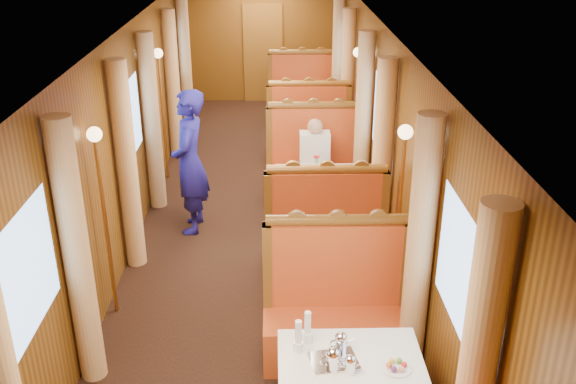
{
  "coord_description": "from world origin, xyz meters",
  "views": [
    {
      "loc": [
        0.21,
        -7.24,
        3.73
      ],
      "look_at": [
        0.35,
        -1.19,
        1.05
      ],
      "focal_mm": 40.0,
      "sensor_mm": 36.0,
      "label": 1
    }
  ],
  "objects_px": {
    "rose_vase_mid": "(316,161)",
    "passenger": "(315,154)",
    "tea_tray": "(333,361)",
    "teapot_right": "(350,366)",
    "banquette_far_fwd": "(308,134)",
    "banquette_mid_fwd": "(324,237)",
    "teapot_back": "(341,344)",
    "rose_vase_far": "(307,87)",
    "table_mid": "(318,202)",
    "banquette_mid_aft": "(313,168)",
    "banquette_near_aft": "(336,315)",
    "banquette_far_aft": "(302,100)",
    "teapot_left": "(333,362)",
    "table_far": "(305,118)",
    "fruit_plate": "(396,367)",
    "steward": "(190,162)"
  },
  "relations": [
    {
      "from": "rose_vase_mid",
      "to": "passenger",
      "type": "distance_m",
      "value": 0.77
    },
    {
      "from": "tea_tray",
      "to": "teapot_right",
      "type": "bearing_deg",
      "value": -48.66
    },
    {
      "from": "tea_tray",
      "to": "banquette_far_fwd",
      "type": "bearing_deg",
      "value": 88.78
    },
    {
      "from": "banquette_mid_fwd",
      "to": "teapot_right",
      "type": "height_order",
      "value": "banquette_mid_fwd"
    },
    {
      "from": "teapot_back",
      "to": "rose_vase_far",
      "type": "xyz_separation_m",
      "value": [
        0.1,
        6.94,
        0.12
      ]
    },
    {
      "from": "table_mid",
      "to": "banquette_mid_aft",
      "type": "distance_m",
      "value": 1.02
    },
    {
      "from": "teapot_back",
      "to": "rose_vase_far",
      "type": "bearing_deg",
      "value": 79.3
    },
    {
      "from": "banquette_far_fwd",
      "to": "rose_vase_mid",
      "type": "height_order",
      "value": "banquette_far_fwd"
    },
    {
      "from": "banquette_mid_fwd",
      "to": "rose_vase_far",
      "type": "height_order",
      "value": "banquette_mid_fwd"
    },
    {
      "from": "banquette_near_aft",
      "to": "table_mid",
      "type": "relative_size",
      "value": 1.28
    },
    {
      "from": "rose_vase_mid",
      "to": "table_mid",
      "type": "bearing_deg",
      "value": -16.7
    },
    {
      "from": "banquette_far_aft",
      "to": "passenger",
      "type": "relative_size",
      "value": 1.76
    },
    {
      "from": "teapot_left",
      "to": "passenger",
      "type": "distance_m",
      "value": 4.38
    },
    {
      "from": "table_mid",
      "to": "table_far",
      "type": "height_order",
      "value": "same"
    },
    {
      "from": "fruit_plate",
      "to": "teapot_right",
      "type": "bearing_deg",
      "value": -174.97
    },
    {
      "from": "tea_tray",
      "to": "teapot_left",
      "type": "height_order",
      "value": "teapot_left"
    },
    {
      "from": "banquette_far_fwd",
      "to": "steward",
      "type": "bearing_deg",
      "value": -122.92
    },
    {
      "from": "banquette_mid_aft",
      "to": "fruit_plate",
      "type": "bearing_deg",
      "value": -86.17
    },
    {
      "from": "teapot_left",
      "to": "rose_vase_far",
      "type": "relative_size",
      "value": 0.48
    },
    {
      "from": "banquette_far_fwd",
      "to": "banquette_far_aft",
      "type": "distance_m",
      "value": 2.03
    },
    {
      "from": "banquette_mid_aft",
      "to": "teapot_left",
      "type": "relative_size",
      "value": 7.71
    },
    {
      "from": "banquette_mid_aft",
      "to": "tea_tray",
      "type": "xyz_separation_m",
      "value": [
        -0.13,
        -4.55,
        0.33
      ]
    },
    {
      "from": "teapot_left",
      "to": "banquette_far_fwd",
      "type": "bearing_deg",
      "value": 79.66
    },
    {
      "from": "teapot_right",
      "to": "banquette_mid_aft",
      "type": "bearing_deg",
      "value": 103.96
    },
    {
      "from": "banquette_far_aft",
      "to": "fruit_plate",
      "type": "height_order",
      "value": "banquette_far_aft"
    },
    {
      "from": "fruit_plate",
      "to": "rose_vase_far",
      "type": "relative_size",
      "value": 0.59
    },
    {
      "from": "table_mid",
      "to": "teapot_back",
      "type": "height_order",
      "value": "teapot_back"
    },
    {
      "from": "banquette_mid_fwd",
      "to": "teapot_left",
      "type": "relative_size",
      "value": 7.71
    },
    {
      "from": "banquette_far_fwd",
      "to": "tea_tray",
      "type": "distance_m",
      "value": 6.03
    },
    {
      "from": "table_far",
      "to": "steward",
      "type": "xyz_separation_m",
      "value": [
        -1.57,
        -3.44,
        0.53
      ]
    },
    {
      "from": "banquette_near_aft",
      "to": "passenger",
      "type": "bearing_deg",
      "value": 90.0
    },
    {
      "from": "banquette_far_aft",
      "to": "teapot_back",
      "type": "xyz_separation_m",
      "value": [
        -0.07,
        -7.93,
        0.39
      ]
    },
    {
      "from": "banquette_mid_fwd",
      "to": "banquette_mid_aft",
      "type": "xyz_separation_m",
      "value": [
        0.0,
        2.03,
        0.0
      ]
    },
    {
      "from": "teapot_back",
      "to": "steward",
      "type": "bearing_deg",
      "value": 103.48
    },
    {
      "from": "banquette_far_aft",
      "to": "teapot_right",
      "type": "relative_size",
      "value": 9.76
    },
    {
      "from": "tea_tray",
      "to": "fruit_plate",
      "type": "bearing_deg",
      "value": -11.58
    },
    {
      "from": "steward",
      "to": "passenger",
      "type": "relative_size",
      "value": 2.37
    },
    {
      "from": "teapot_left",
      "to": "passenger",
      "type": "height_order",
      "value": "passenger"
    },
    {
      "from": "teapot_left",
      "to": "rose_vase_mid",
      "type": "relative_size",
      "value": 0.48
    },
    {
      "from": "steward",
      "to": "banquette_near_aft",
      "type": "bearing_deg",
      "value": 32.34
    },
    {
      "from": "steward",
      "to": "fruit_plate",
      "type": "bearing_deg",
      "value": 27.72
    },
    {
      "from": "teapot_back",
      "to": "rose_vase_mid",
      "type": "distance_m",
      "value": 3.43
    },
    {
      "from": "fruit_plate",
      "to": "passenger",
      "type": "xyz_separation_m",
      "value": [
        -0.31,
        4.38,
        -0.03
      ]
    },
    {
      "from": "rose_vase_far",
      "to": "passenger",
      "type": "xyz_separation_m",
      "value": [
        -0.03,
        -2.77,
        -0.19
      ]
    },
    {
      "from": "banquette_far_aft",
      "to": "teapot_back",
      "type": "relative_size",
      "value": 8.76
    },
    {
      "from": "banquette_near_aft",
      "to": "banquette_mid_aft",
      "type": "bearing_deg",
      "value": 90.0
    },
    {
      "from": "table_far",
      "to": "banquette_far_fwd",
      "type": "xyz_separation_m",
      "value": [
        0.0,
        -1.01,
        0.05
      ]
    },
    {
      "from": "tea_tray",
      "to": "steward",
      "type": "bearing_deg",
      "value": 111.83
    },
    {
      "from": "banquette_far_fwd",
      "to": "steward",
      "type": "distance_m",
      "value": 2.93
    },
    {
      "from": "passenger",
      "to": "table_far",
      "type": "bearing_deg",
      "value": 90.0
    }
  ]
}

